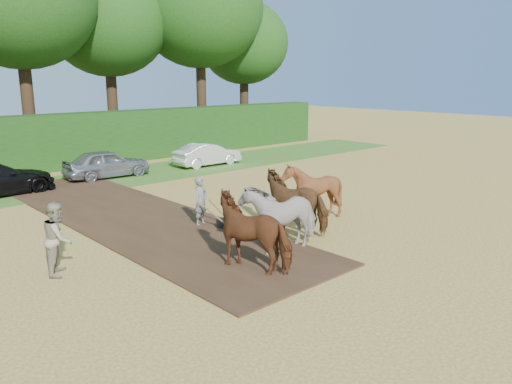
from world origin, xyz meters
The scene contains 5 objects.
ground centered at (0.00, 0.00, 0.00)m, with size 120.00×120.00×0.00m, color gold.
earth_strip centered at (1.50, 7.00, 0.03)m, with size 4.50×17.00×0.05m, color #472D1C.
grass_verge centered at (0.00, 14.00, 0.01)m, with size 50.00×5.00×0.03m, color #38601E.
spectator_near centered at (-2.52, 3.52, 0.95)m, with size 0.92×0.72×1.90m, color #C1B597.
plough_team centered at (3.82, 1.57, 1.00)m, with size 6.71×5.71×2.01m.
Camera 1 is at (-7.00, -8.85, 4.98)m, focal length 35.00 mm.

